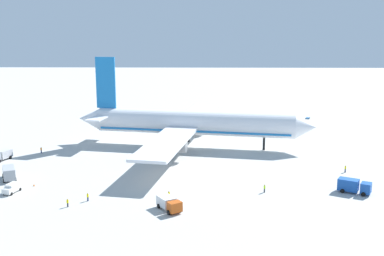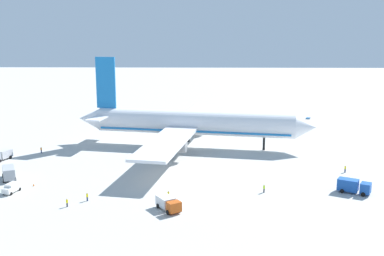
{
  "view_description": "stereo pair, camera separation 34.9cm",
  "coord_description": "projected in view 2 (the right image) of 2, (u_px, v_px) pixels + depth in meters",
  "views": [
    {
      "loc": [
        2.11,
        -134.6,
        33.63
      ],
      "look_at": [
        -0.73,
        1.11,
        5.38
      ],
      "focal_mm": 43.98,
      "sensor_mm": 36.0,
      "label": 1
    },
    {
      "loc": [
        2.46,
        -134.59,
        33.63
      ],
      "look_at": [
        -0.73,
        1.11,
        5.38
      ],
      "focal_mm": 43.98,
      "sensor_mm": 36.0,
      "label": 2
    }
  ],
  "objects": [
    {
      "name": "service_truck_1",
      "position": [
        353.0,
        186.0,
        98.79
      ],
      "size": [
        6.98,
        5.31,
        2.88
      ],
      "color": "#194CA5",
      "rests_on": "ground"
    },
    {
      "name": "ground_worker_5",
      "position": [
        168.0,
        195.0,
        95.3
      ],
      "size": [
        0.43,
        0.43,
        1.72
      ],
      "color": "navy",
      "rests_on": "ground"
    },
    {
      "name": "ground_plane",
      "position": [
        194.0,
        147.0,
        138.64
      ],
      "size": [
        600.0,
        600.0,
        0.0
      ],
      "primitive_type": "plane",
      "color": "#B2B2AD"
    },
    {
      "name": "service_truck_3",
      "position": [
        9.0,
        173.0,
        107.85
      ],
      "size": [
        4.97,
        6.83,
        2.94
      ],
      "color": "#999EA5",
      "rests_on": "ground"
    },
    {
      "name": "service_truck_4",
      "position": [
        168.0,
        203.0,
        89.44
      ],
      "size": [
        5.39,
        6.41,
        2.35
      ],
      "color": "#BF4C14",
      "rests_on": "ground"
    },
    {
      "name": "service_van",
      "position": [
        12.0,
        188.0,
        99.33
      ],
      "size": [
        2.86,
        4.87,
        1.97
      ],
      "color": "white",
      "rests_on": "ground"
    },
    {
      "name": "traffic_cone_0",
      "position": [
        34.0,
        185.0,
        103.51
      ],
      "size": [
        0.36,
        0.36,
        0.55
      ],
      "primitive_type": "cone",
      "color": "orange",
      "rests_on": "ground"
    },
    {
      "name": "ground_worker_4",
      "position": [
        264.0,
        189.0,
        99.23
      ],
      "size": [
        0.56,
        0.56,
        1.73
      ],
      "color": "#3F3F47",
      "rests_on": "ground"
    },
    {
      "name": "ground_worker_3",
      "position": [
        67.0,
        203.0,
        91.17
      ],
      "size": [
        0.54,
        0.54,
        1.65
      ],
      "color": "#3F3F47",
      "rests_on": "ground"
    },
    {
      "name": "airliner",
      "position": [
        190.0,
        123.0,
        137.54
      ],
      "size": [
        70.69,
        79.48,
        25.98
      ],
      "color": "white",
      "rests_on": "ground"
    },
    {
      "name": "ground_worker_0",
      "position": [
        41.0,
        150.0,
        131.21
      ],
      "size": [
        0.5,
        0.5,
        1.75
      ],
      "color": "navy",
      "rests_on": "ground"
    },
    {
      "name": "service_truck_2",
      "position": [
        2.0,
        155.0,
        123.79
      ],
      "size": [
        3.95,
        6.64,
        2.45
      ],
      "color": "#999EA5",
      "rests_on": "ground"
    },
    {
      "name": "traffic_cone_1",
      "position": [
        199.0,
        119.0,
        179.53
      ],
      "size": [
        0.36,
        0.36,
        0.55
      ],
      "primitive_type": "cone",
      "color": "orange",
      "rests_on": "ground"
    },
    {
      "name": "baggage_cart_0",
      "position": [
        125.0,
        120.0,
        176.65
      ],
      "size": [
        3.58,
        2.36,
        1.36
      ],
      "color": "#595B60",
      "rests_on": "ground"
    },
    {
      "name": "ground_worker_2",
      "position": [
        345.0,
        169.0,
        113.23
      ],
      "size": [
        0.51,
        0.51,
        1.73
      ],
      "color": "navy",
      "rests_on": "ground"
    },
    {
      "name": "ground_worker_1",
      "position": [
        87.0,
        197.0,
        94.33
      ],
      "size": [
        0.51,
        0.51,
        1.68
      ],
      "color": "navy",
      "rests_on": "ground"
    },
    {
      "name": "baggage_cart_1",
      "position": [
        308.0,
        118.0,
        182.46
      ],
      "size": [
        2.25,
        3.39,
        0.4
      ],
      "color": "#26598C",
      "rests_on": "ground"
    }
  ]
}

